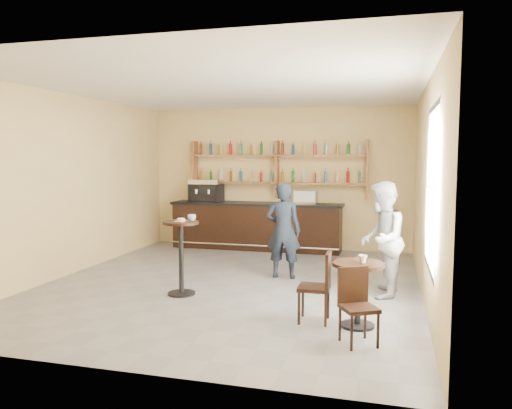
% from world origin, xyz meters
% --- Properties ---
extents(floor, '(7.00, 7.00, 0.00)m').
position_xyz_m(floor, '(0.00, 0.00, 0.00)').
color(floor, slate).
rests_on(floor, ground).
extents(ceiling, '(7.00, 7.00, 0.00)m').
position_xyz_m(ceiling, '(0.00, 0.00, 3.20)').
color(ceiling, white).
rests_on(ceiling, wall_back).
extents(wall_back, '(7.00, 0.00, 7.00)m').
position_xyz_m(wall_back, '(0.00, 3.50, 1.60)').
color(wall_back, '#DDBF7D').
rests_on(wall_back, floor).
extents(wall_front, '(7.00, 0.00, 7.00)m').
position_xyz_m(wall_front, '(0.00, -3.50, 1.60)').
color(wall_front, '#DDBF7D').
rests_on(wall_front, floor).
extents(wall_left, '(0.00, 7.00, 7.00)m').
position_xyz_m(wall_left, '(-3.00, 0.00, 1.60)').
color(wall_left, '#DDBF7D').
rests_on(wall_left, floor).
extents(wall_right, '(0.00, 7.00, 7.00)m').
position_xyz_m(wall_right, '(3.00, 0.00, 1.60)').
color(wall_right, '#DDBF7D').
rests_on(wall_right, floor).
extents(window_pane, '(0.00, 2.00, 2.00)m').
position_xyz_m(window_pane, '(2.99, -1.20, 1.70)').
color(window_pane, white).
rests_on(window_pane, wall_right).
extents(window_frame, '(0.04, 1.70, 2.10)m').
position_xyz_m(window_frame, '(2.99, -1.20, 1.70)').
color(window_frame, black).
rests_on(window_frame, wall_right).
extents(shelf_unit, '(4.00, 0.26, 1.40)m').
position_xyz_m(shelf_unit, '(0.00, 3.37, 1.81)').
color(shelf_unit, brown).
rests_on(shelf_unit, wall_back).
extents(liquor_bottles, '(3.68, 0.10, 1.00)m').
position_xyz_m(liquor_bottles, '(0.00, 3.37, 1.98)').
color(liquor_bottles, '#8C5919').
rests_on(liquor_bottles, shelf_unit).
extents(bar_counter, '(3.91, 0.76, 1.06)m').
position_xyz_m(bar_counter, '(-0.43, 3.15, 0.53)').
color(bar_counter, black).
rests_on(bar_counter, floor).
extents(espresso_machine, '(0.77, 0.55, 0.51)m').
position_xyz_m(espresso_machine, '(-1.63, 3.15, 1.31)').
color(espresso_machine, black).
rests_on(espresso_machine, bar_counter).
extents(pastry_case, '(0.53, 0.44, 0.30)m').
position_xyz_m(pastry_case, '(0.70, 3.15, 1.21)').
color(pastry_case, silver).
rests_on(pastry_case, bar_counter).
extents(pedestal_table, '(0.70, 0.70, 1.13)m').
position_xyz_m(pedestal_table, '(-0.54, -0.81, 0.56)').
color(pedestal_table, black).
rests_on(pedestal_table, floor).
extents(napkin, '(0.15, 0.15, 0.00)m').
position_xyz_m(napkin, '(-0.54, -0.81, 1.13)').
color(napkin, white).
rests_on(napkin, pedestal_table).
extents(donut, '(0.16, 0.16, 0.04)m').
position_xyz_m(donut, '(-0.53, -0.82, 1.15)').
color(donut, '#CE8A4B').
rests_on(donut, napkin).
extents(cup_pedestal, '(0.13, 0.13, 0.10)m').
position_xyz_m(cup_pedestal, '(-0.40, -0.71, 1.18)').
color(cup_pedestal, white).
rests_on(cup_pedestal, pedestal_table).
extents(man_main, '(0.62, 0.42, 1.66)m').
position_xyz_m(man_main, '(0.73, 0.64, 0.83)').
color(man_main, black).
rests_on(man_main, floor).
extents(cafe_table, '(0.64, 0.64, 0.80)m').
position_xyz_m(cafe_table, '(2.14, -1.58, 0.40)').
color(cafe_table, black).
rests_on(cafe_table, floor).
extents(cup_cafe, '(0.14, 0.14, 0.10)m').
position_xyz_m(cup_cafe, '(2.19, -1.58, 0.85)').
color(cup_cafe, white).
rests_on(cup_cafe, cafe_table).
extents(chair_west, '(0.40, 0.40, 0.90)m').
position_xyz_m(chair_west, '(1.59, -1.53, 0.45)').
color(chair_west, black).
rests_on(chair_west, floor).
extents(chair_south, '(0.50, 0.50, 0.85)m').
position_xyz_m(chair_south, '(2.19, -2.18, 0.43)').
color(chair_south, black).
rests_on(chair_south, floor).
extents(patron_second, '(0.72, 0.89, 1.73)m').
position_xyz_m(patron_second, '(2.39, -0.11, 0.87)').
color(patron_second, '#ADAEB3').
rests_on(patron_second, floor).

